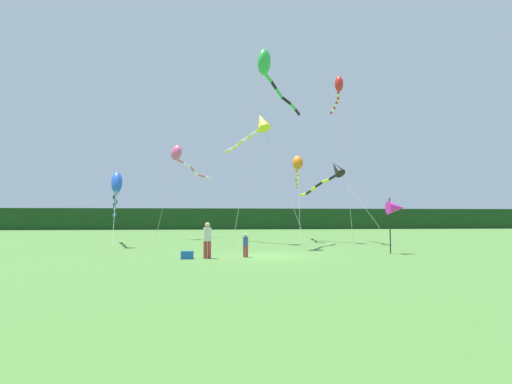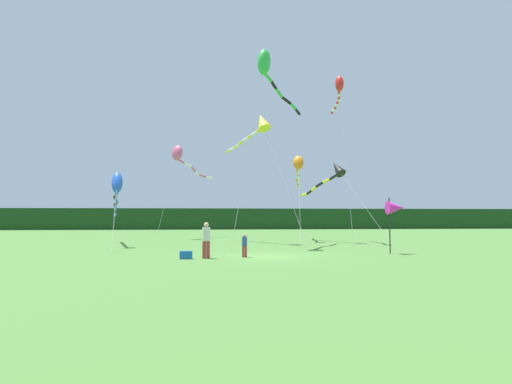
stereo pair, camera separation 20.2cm
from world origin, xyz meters
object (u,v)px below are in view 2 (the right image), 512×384
object	(u,v)px
person_child	(245,244)
kite_green	(267,68)
person_adult	(206,238)
kite_black	(333,172)
banner_flag_pole	(396,208)
cooler_box	(186,255)
kite_blue	(117,189)
kite_red	(339,88)
kite_yellow	(259,125)
kite_rainbow	(181,156)
kite_orange	(298,167)

from	to	relation	value
person_child	kite_green	xyz separation A→B (m)	(1.85, 5.74, 10.75)
person_adult	kite_black	world-z (taller)	kite_black
banner_flag_pole	kite_black	world-z (taller)	kite_black
cooler_box	kite_blue	distance (m)	10.52
person_adult	person_child	distance (m)	1.87
kite_green	person_adult	bearing A→B (deg)	-120.91
kite_green	kite_black	xyz separation A→B (m)	(5.65, 4.93, -6.04)
banner_flag_pole	kite_green	xyz separation A→B (m)	(-6.21, 4.60, 9.00)
person_adult	banner_flag_pole	xyz separation A→B (m)	(9.87, 1.51, 1.45)
person_child	banner_flag_pole	distance (m)	8.33
cooler_box	kite_red	bearing A→B (deg)	44.47
person_adult	kite_red	bearing A→B (deg)	46.70
person_child	cooler_box	world-z (taller)	person_child
kite_blue	kite_yellow	bearing A→B (deg)	12.58
person_adult	kite_rainbow	world-z (taller)	kite_rainbow
person_child	kite_blue	bearing A→B (deg)	134.58
kite_blue	kite_red	world-z (taller)	kite_red
cooler_box	banner_flag_pole	bearing A→B (deg)	8.66
kite_orange	kite_black	bearing A→B (deg)	-36.21
kite_yellow	kite_green	xyz separation A→B (m)	(0.06, -4.36, 2.67)
kite_blue	kite_green	xyz separation A→B (m)	(9.69, -2.21, 7.61)
kite_yellow	kite_black	bearing A→B (deg)	5.65
person_child	kite_red	xyz separation A→B (m)	(7.76, 9.78, 10.91)
person_adult	kite_orange	distance (m)	15.37
person_adult	kite_red	distance (m)	17.53
person_child	kite_orange	xyz separation A→B (m)	(5.16, 12.38, 5.28)
kite_yellow	kite_blue	bearing A→B (deg)	-167.42
person_adult	cooler_box	bearing A→B (deg)	-171.70
kite_orange	kite_black	xyz separation A→B (m)	(2.34, -1.71, -0.57)
cooler_box	kite_yellow	world-z (taller)	kite_yellow
kite_orange	kite_red	distance (m)	6.72
kite_red	person_child	bearing A→B (deg)	-128.42
kite_black	kite_rainbow	bearing A→B (deg)	152.12
person_adult	kite_black	bearing A→B (deg)	49.85
kite_orange	kite_rainbow	size ratio (longest dim) A/B	1.15
cooler_box	kite_green	distance (m)	13.61
banner_flag_pole	kite_rainbow	bearing A→B (deg)	128.31
kite_orange	kite_black	size ratio (longest dim) A/B	1.00
kite_blue	kite_green	world-z (taller)	kite_green
person_child	kite_rainbow	bearing A→B (deg)	104.75
kite_green	cooler_box	bearing A→B (deg)	-126.19
banner_flag_pole	kite_orange	world-z (taller)	kite_orange
kite_red	kite_rainbow	distance (m)	14.83
banner_flag_pole	kite_rainbow	size ratio (longest dim) A/B	0.35
cooler_box	banner_flag_pole	size ratio (longest dim) A/B	0.19
kite_rainbow	person_child	bearing A→B (deg)	-75.25
person_adult	kite_orange	size ratio (longest dim) A/B	0.18
kite_yellow	kite_rainbow	distance (m)	9.43
kite_orange	person_child	bearing A→B (deg)	-112.63
cooler_box	banner_flag_pole	xyz separation A→B (m)	(10.78, 1.64, 2.20)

